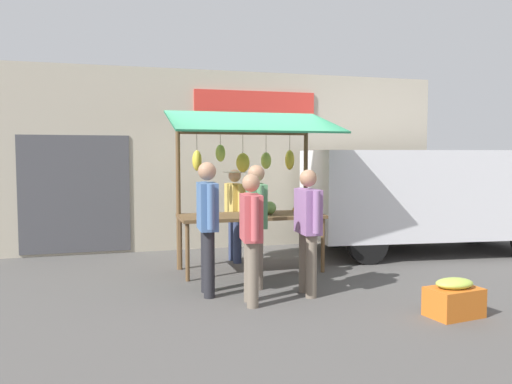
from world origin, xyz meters
name	(u,v)px	position (x,y,z in m)	size (l,w,h in m)	color
ground_plane	(251,271)	(0.00, 0.00, 0.00)	(40.00, 40.00, 0.00)	#514F4C
street_backdrop	(219,160)	(0.05, -2.20, 1.70)	(9.00, 0.30, 3.40)	#B2A893
market_stall	(251,171)	(-0.02, -0.04, 1.55)	(2.50, 1.46, 2.50)	brown
vendor_with_sunhat	(235,208)	(0.07, -0.75, 0.91)	(0.40, 0.67, 1.56)	navy
shopper_in_grey_tee	(207,218)	(0.90, 1.18, 1.00)	(0.25, 0.72, 1.71)	#232328
shopper_in_striped_shirt	(251,230)	(0.47, 1.74, 0.90)	(0.27, 0.68, 1.57)	#726656
shopper_with_ponytail	(256,216)	(0.18, 0.96, 0.97)	(0.27, 0.70, 1.66)	#726656
shopper_with_shopping_bag	(308,223)	(-0.34, 1.53, 0.93)	(0.23, 0.69, 1.61)	#726656
parked_van	(420,192)	(-3.41, -0.64, 1.12)	(4.57, 2.31, 1.88)	silver
produce_crate_near	(454,299)	(-1.58, 2.81, 0.20)	(0.63, 0.47, 0.43)	#D1661E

